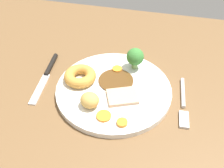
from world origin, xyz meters
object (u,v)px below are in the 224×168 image
(broccoli_floret, at_px, (135,57))
(dinner_plate, at_px, (112,89))
(carrot_coin_back, at_px, (122,123))
(carrot_coin_side, at_px, (103,116))
(meat_slice_main, at_px, (122,97))
(fork, at_px, (183,103))
(roast_potato_left, at_px, (90,100))
(yorkshire_pudding, at_px, (81,75))
(knife, at_px, (47,73))
(carrot_coin_front, at_px, (117,69))

(broccoli_floret, bearing_deg, dinner_plate, 65.32)
(dinner_plate, height_order, carrot_coin_back, carrot_coin_back)
(carrot_coin_back, relative_size, carrot_coin_side, 0.72)
(meat_slice_main, height_order, fork, meat_slice_main)
(roast_potato_left, distance_m, carrot_coin_side, 0.05)
(dinner_plate, xyz_separation_m, fork, (-0.17, 0.00, -0.00))
(yorkshire_pudding, distance_m, carrot_coin_side, 0.13)
(carrot_coin_back, distance_m, knife, 0.25)
(dinner_plate, bearing_deg, carrot_coin_side, 91.99)
(carrot_coin_front, height_order, carrot_coin_side, same)
(carrot_coin_front, distance_m, knife, 0.18)
(dinner_plate, relative_size, roast_potato_left, 6.52)
(broccoli_floret, bearing_deg, yorkshire_pudding, 31.46)
(broccoli_floret, bearing_deg, knife, 16.12)
(knife, bearing_deg, carrot_coin_front, 98.01)
(carrot_coin_front, bearing_deg, dinner_plate, 91.77)
(roast_potato_left, bearing_deg, fork, -162.02)
(dinner_plate, xyz_separation_m, roast_potato_left, (0.03, 0.07, 0.02))
(meat_slice_main, bearing_deg, dinner_plate, -42.89)
(dinner_plate, xyz_separation_m, carrot_coin_back, (-0.05, 0.10, 0.01))
(dinner_plate, height_order, yorkshire_pudding, yorkshire_pudding)
(carrot_coin_front, height_order, knife, carrot_coin_front)
(carrot_coin_back, xyz_separation_m, fork, (-0.12, -0.10, -0.01))
(yorkshire_pudding, xyz_separation_m, roast_potato_left, (-0.05, 0.08, 0.00))
(carrot_coin_back, relative_size, broccoli_floret, 0.40)
(carrot_coin_side, bearing_deg, knife, -32.37)
(yorkshire_pudding, distance_m, carrot_coin_back, 0.17)
(carrot_coin_back, bearing_deg, fork, -141.15)
(meat_slice_main, distance_m, roast_potato_left, 0.08)
(roast_potato_left, bearing_deg, carrot_coin_back, 157.09)
(roast_potato_left, relative_size, knife, 0.23)
(yorkshire_pudding, relative_size, carrot_coin_front, 3.09)
(roast_potato_left, distance_m, broccoli_floret, 0.17)
(carrot_coin_back, bearing_deg, roast_potato_left, -22.91)
(yorkshire_pudding, height_order, carrot_coin_front, yorkshire_pudding)
(carrot_coin_front, xyz_separation_m, knife, (0.18, 0.04, -0.01))
(carrot_coin_side, bearing_deg, carrot_coin_front, -88.10)
(carrot_coin_back, bearing_deg, carrot_coin_front, -74.00)
(broccoli_floret, bearing_deg, meat_slice_main, 85.94)
(yorkshire_pudding, distance_m, roast_potato_left, 0.09)
(dinner_plate, relative_size, carrot_coin_front, 10.83)
(meat_slice_main, xyz_separation_m, carrot_coin_front, (0.03, -0.09, -0.00))
(meat_slice_main, relative_size, broccoli_floret, 1.19)
(roast_potato_left, height_order, broccoli_floret, broccoli_floret)
(knife, bearing_deg, carrot_coin_side, 52.11)
(meat_slice_main, relative_size, carrot_coin_side, 2.14)
(yorkshire_pudding, relative_size, broccoli_floret, 1.38)
(carrot_coin_side, relative_size, knife, 0.17)
(yorkshire_pudding, xyz_separation_m, carrot_coin_front, (-0.08, -0.05, -0.01))
(dinner_plate, bearing_deg, carrot_coin_back, 114.24)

